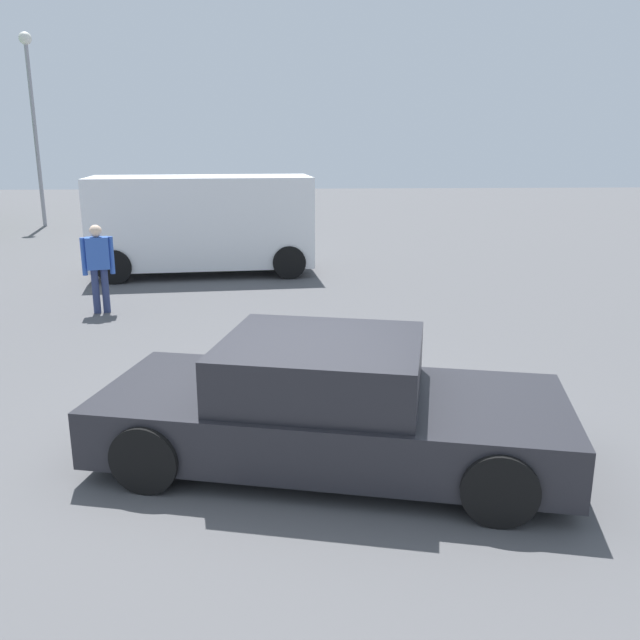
% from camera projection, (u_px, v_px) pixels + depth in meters
% --- Properties ---
extents(ground_plane, '(80.00, 80.00, 0.00)m').
position_uv_depth(ground_plane, '(300.00, 450.00, 6.76)').
color(ground_plane, '#515154').
extents(sedan_foreground, '(4.77, 2.81, 1.23)m').
position_uv_depth(sedan_foreground, '(329.00, 406.00, 6.42)').
color(sedan_foreground, '#232328').
rests_on(sedan_foreground, ground_plane).
extents(dog, '(0.61, 0.30, 0.44)m').
position_uv_depth(dog, '(387.00, 346.00, 9.27)').
color(dog, white).
rests_on(dog, ground_plane).
extents(van_white, '(5.26, 2.58, 2.29)m').
position_uv_depth(van_white, '(203.00, 222.00, 15.64)').
color(van_white, white).
rests_on(van_white, ground_plane).
extents(pedestrian, '(0.55, 0.34, 1.62)m').
position_uv_depth(pedestrian, '(98.00, 261.00, 12.00)').
color(pedestrian, navy).
rests_on(pedestrian, ground_plane).
extents(light_post_near, '(0.44, 0.44, 6.83)m').
position_uv_depth(light_post_near, '(32.00, 98.00, 23.81)').
color(light_post_near, gray).
rests_on(light_post_near, ground_plane).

